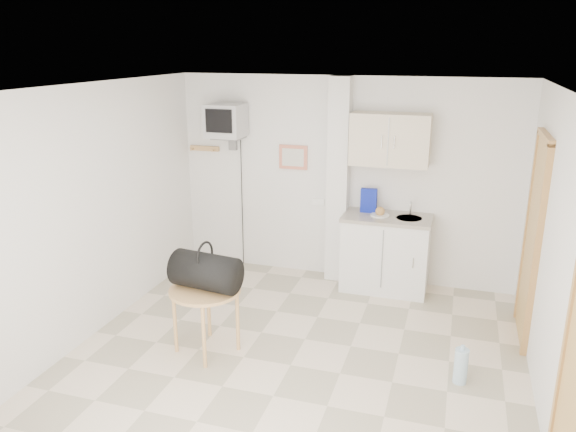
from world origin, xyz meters
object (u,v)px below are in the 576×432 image
(water_bottle, at_px, (461,366))
(crt_television, at_px, (226,122))
(round_table, at_px, (205,296))
(duffel_bag, at_px, (206,271))

(water_bottle, bearing_deg, crt_television, 147.98)
(round_table, relative_size, water_bottle, 1.87)
(crt_television, distance_m, duffel_bag, 2.37)
(crt_television, distance_m, water_bottle, 3.90)
(round_table, bearing_deg, crt_television, 106.75)
(crt_television, bearing_deg, water_bottle, -32.02)
(crt_television, height_order, water_bottle, crt_television)
(crt_television, distance_m, round_table, 2.50)
(crt_television, relative_size, round_table, 3.19)
(crt_television, relative_size, water_bottle, 5.95)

